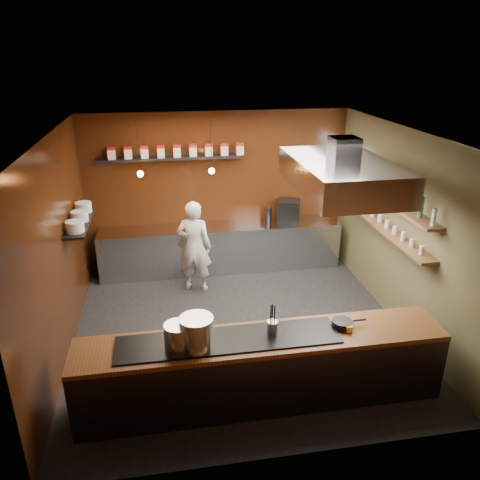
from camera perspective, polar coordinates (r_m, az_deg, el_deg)
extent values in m
plane|color=black|center=(7.42, -0.03, -10.76)|extent=(5.00, 5.00, 0.00)
plane|color=black|center=(9.05, -2.69, 6.00)|extent=(5.00, 0.00, 5.00)
plane|color=black|center=(6.79, -21.31, -1.35)|extent=(0.00, 5.00, 5.00)
plane|color=brown|center=(7.52, 19.11, 1.23)|extent=(0.00, 5.00, 5.00)
plane|color=silver|center=(6.29, -0.04, 12.72)|extent=(5.00, 5.00, 0.00)
plane|color=white|center=(8.83, 14.07, 7.62)|extent=(0.00, 1.00, 1.00)
cube|color=silver|center=(9.10, -2.31, -0.93)|extent=(4.60, 0.65, 0.90)
cube|color=#38383D|center=(5.89, 2.67, -15.68)|extent=(4.40, 0.70, 0.86)
cube|color=brown|center=(5.62, 2.76, -12.00)|extent=(4.40, 0.72, 0.06)
cube|color=black|center=(5.54, -1.38, -12.06)|extent=(2.60, 0.55, 0.02)
cube|color=black|center=(8.68, -8.65, 9.83)|extent=(2.60, 0.26, 0.04)
cube|color=black|center=(7.66, -18.89, 2.05)|extent=(0.30, 1.40, 0.04)
cube|color=brown|center=(7.56, 17.40, 4.95)|extent=(0.26, 2.80, 0.04)
cube|color=brown|center=(7.71, 17.00, 1.62)|extent=(0.26, 2.80, 0.04)
cube|color=#38383D|center=(6.29, 12.57, 10.80)|extent=(0.35, 0.35, 0.30)
cube|color=silver|center=(6.37, 12.30, 7.72)|extent=(1.20, 2.00, 0.40)
cube|color=white|center=(6.42, 12.15, 5.91)|extent=(1.00, 1.80, 0.02)
cylinder|color=black|center=(7.97, -12.32, 11.02)|extent=(0.01, 0.01, 0.90)
sphere|color=orange|center=(8.07, -12.06, 7.89)|extent=(0.10, 0.10, 0.10)
cylinder|color=black|center=(8.00, -3.55, 11.53)|extent=(0.01, 0.01, 0.90)
sphere|color=orange|center=(8.10, -3.48, 8.41)|extent=(0.10, 0.10, 0.10)
cube|color=beige|center=(8.70, -15.38, 10.03)|extent=(0.13, 0.13, 0.17)
cube|color=#A71419|center=(8.68, -15.46, 10.73)|extent=(0.13, 0.13, 0.05)
cube|color=beige|center=(8.67, -13.47, 10.18)|extent=(0.13, 0.13, 0.17)
cube|color=#A71419|center=(8.65, -13.54, 10.89)|extent=(0.13, 0.13, 0.05)
cube|color=beige|center=(8.66, -11.55, 10.32)|extent=(0.13, 0.13, 0.17)
cube|color=#A71419|center=(8.64, -11.60, 11.03)|extent=(0.14, 0.13, 0.05)
cube|color=beige|center=(8.66, -9.62, 10.45)|extent=(0.13, 0.13, 0.17)
cube|color=#A71419|center=(8.63, -9.67, 11.16)|extent=(0.13, 0.13, 0.05)
cube|color=beige|center=(8.66, -7.69, 10.57)|extent=(0.13, 0.13, 0.17)
cube|color=#A71419|center=(8.64, -7.73, 11.28)|extent=(0.14, 0.13, 0.05)
cube|color=beige|center=(8.67, -5.76, 10.68)|extent=(0.13, 0.13, 0.17)
cube|color=#A71419|center=(8.65, -5.79, 11.39)|extent=(0.14, 0.13, 0.05)
cube|color=beige|center=(8.70, -3.84, 10.77)|extent=(0.13, 0.13, 0.17)
cube|color=#A71419|center=(8.68, -3.86, 11.48)|extent=(0.14, 0.13, 0.05)
cube|color=beige|center=(8.73, -1.93, 10.85)|extent=(0.13, 0.13, 0.17)
cube|color=#A71419|center=(8.71, -1.94, 11.56)|extent=(0.14, 0.13, 0.05)
cube|color=beige|center=(8.77, -0.03, 10.92)|extent=(0.13, 0.13, 0.17)
cube|color=#A71419|center=(8.75, -0.03, 11.63)|extent=(0.14, 0.13, 0.05)
cylinder|color=white|center=(7.21, -19.48, 1.56)|extent=(0.26, 0.26, 0.16)
cylinder|color=white|center=(7.63, -18.98, 2.76)|extent=(0.26, 0.26, 0.16)
cylinder|color=white|center=(8.05, -18.54, 3.83)|extent=(0.26, 0.26, 0.16)
cylinder|color=silver|center=(6.45, 22.55, 2.57)|extent=(0.06, 0.06, 0.24)
cylinder|color=#2D5933|center=(6.71, 21.15, 3.52)|extent=(0.06, 0.06, 0.24)
cylinder|color=#8C601E|center=(6.98, 19.85, 4.40)|extent=(0.06, 0.06, 0.24)
cylinder|color=silver|center=(7.25, 18.65, 5.21)|extent=(0.06, 0.06, 0.24)
cylinder|color=#2D5933|center=(7.52, 17.53, 5.96)|extent=(0.06, 0.06, 0.24)
cylinder|color=#8C601E|center=(7.80, 16.48, 6.66)|extent=(0.06, 0.06, 0.24)
cylinder|color=silver|center=(8.08, 15.51, 7.30)|extent=(0.06, 0.06, 0.24)
cylinder|color=#2D5933|center=(8.37, 14.60, 7.90)|extent=(0.06, 0.06, 0.24)
cylinder|color=#8C601E|center=(8.66, 13.75, 8.46)|extent=(0.06, 0.06, 0.24)
cylinder|color=silver|center=(6.75, 21.25, -1.18)|extent=(0.07, 0.07, 0.13)
cylinder|color=silver|center=(6.95, 20.23, -0.34)|extent=(0.07, 0.07, 0.13)
cylinder|color=silver|center=(7.15, 19.26, 0.44)|extent=(0.07, 0.07, 0.13)
cylinder|color=silver|center=(7.36, 18.35, 1.18)|extent=(0.07, 0.07, 0.13)
cylinder|color=silver|center=(7.57, 17.49, 1.88)|extent=(0.07, 0.07, 0.13)
cylinder|color=silver|center=(7.79, 16.67, 2.54)|extent=(0.07, 0.07, 0.13)
cylinder|color=silver|center=(8.00, 15.90, 3.16)|extent=(0.07, 0.07, 0.13)
cylinder|color=silver|center=(8.22, 15.16, 3.76)|extent=(0.07, 0.07, 0.13)
cylinder|color=silver|center=(8.44, 14.47, 4.32)|extent=(0.07, 0.07, 0.13)
cylinder|color=silver|center=(8.66, 13.81, 4.85)|extent=(0.07, 0.07, 0.13)
cylinder|color=silver|center=(5.33, -5.30, -11.15)|extent=(0.44, 0.44, 0.37)
cylinder|color=silver|center=(5.36, -7.54, -11.53)|extent=(0.39, 0.39, 0.29)
cylinder|color=silver|center=(5.59, 3.96, -10.58)|extent=(0.13, 0.13, 0.16)
cylinder|color=black|center=(5.89, 12.35, -10.00)|extent=(0.27, 0.27, 0.03)
cylinder|color=black|center=(5.87, 12.37, -9.72)|extent=(0.25, 0.25, 0.03)
cylinder|color=black|center=(5.95, 14.30, -9.45)|extent=(0.18, 0.03, 0.02)
cylinder|color=yellow|center=(5.82, 13.13, -10.46)|extent=(0.09, 0.09, 0.08)
cube|color=black|center=(9.17, 5.96, 3.58)|extent=(0.53, 0.51, 0.42)
imported|color=white|center=(8.22, -5.59, -0.80)|extent=(0.70, 0.56, 1.66)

